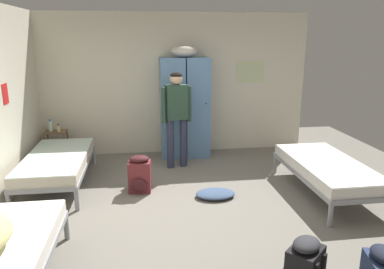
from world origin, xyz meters
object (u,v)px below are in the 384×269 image
at_px(backpack_maroon, 140,175).
at_px(clothes_pile_denim, 215,194).
at_px(backpack_black, 303,268).
at_px(bed_left_rear, 57,162).
at_px(person_traveler, 177,111).
at_px(bed_right, 327,169).
at_px(lotion_bottle, 59,128).
at_px(shelf_unit, 57,143).
at_px(water_bottle, 50,126).
at_px(locker_bank, 185,106).

height_order(backpack_maroon, clothes_pile_denim, backpack_maroon).
bearing_deg(backpack_black, clothes_pile_denim, 99.40).
xyz_separation_m(backpack_black, backpack_maroon, (-1.41, 2.45, 0.00)).
height_order(bed_left_rear, backpack_black, backpack_black).
xyz_separation_m(person_traveler, backpack_maroon, (-0.64, -0.98, -0.74)).
relative_size(bed_right, backpack_maroon, 3.45).
distance_m(person_traveler, lotion_bottle, 2.16).
xyz_separation_m(person_traveler, backpack_black, (0.76, -3.43, -0.74)).
xyz_separation_m(shelf_unit, water_bottle, (-0.08, 0.02, 0.32)).
bearing_deg(clothes_pile_denim, bed_left_rear, 161.73).
bearing_deg(water_bottle, locker_bank, 0.64).
distance_m(bed_left_rear, clothes_pile_denim, 2.44).
distance_m(locker_bank, water_bottle, 2.45).
relative_size(shelf_unit, backpack_black, 1.04).
xyz_separation_m(water_bottle, lotion_bottle, (0.15, -0.06, -0.03)).
bearing_deg(person_traveler, shelf_unit, 164.83).
bearing_deg(backpack_black, bed_left_rear, 132.81).
relative_size(shelf_unit, person_traveler, 0.35).
relative_size(water_bottle, backpack_black, 0.40).
xyz_separation_m(shelf_unit, person_traveler, (2.13, -0.58, 0.65)).
distance_m(bed_left_rear, backpack_maroon, 1.31).
height_order(lotion_bottle, clothes_pile_denim, lotion_bottle).
bearing_deg(lotion_bottle, water_bottle, 158.20).
distance_m(bed_right, clothes_pile_denim, 1.65).
relative_size(water_bottle, lotion_bottle, 1.52).
bearing_deg(lotion_bottle, bed_left_rear, -80.79).
height_order(person_traveler, backpack_maroon, person_traveler).
xyz_separation_m(person_traveler, clothes_pile_denim, (0.41, -1.33, -0.95)).
distance_m(person_traveler, backpack_black, 3.59).
xyz_separation_m(water_bottle, backpack_maroon, (1.57, -1.58, -0.41)).
bearing_deg(shelf_unit, lotion_bottle, -29.74).
bearing_deg(backpack_maroon, bed_right, -9.38).
bearing_deg(clothes_pile_denim, locker_bank, 95.74).
bearing_deg(bed_left_rear, lotion_bottle, 99.21).
bearing_deg(bed_right, water_bottle, 154.51).
distance_m(bed_right, backpack_maroon, 2.71).
distance_m(bed_left_rear, water_bottle, 1.25).
bearing_deg(locker_bank, backpack_maroon, -118.22).
bearing_deg(backpack_black, water_bottle, 126.47).
bearing_deg(backpack_maroon, lotion_bottle, 133.04).
bearing_deg(locker_bank, backpack_black, -82.36).
bearing_deg(person_traveler, bed_left_rear, -163.14).
bearing_deg(shelf_unit, bed_left_rear, -77.74).
xyz_separation_m(lotion_bottle, clothes_pile_denim, (2.48, -1.87, -0.58)).
bearing_deg(person_traveler, clothes_pile_denim, -72.69).
distance_m(locker_bank, person_traveler, 0.66).
distance_m(bed_right, person_traveler, 2.55).
distance_m(person_traveler, backpack_maroon, 1.39).
height_order(person_traveler, water_bottle, person_traveler).
bearing_deg(lotion_bottle, backpack_black, -54.53).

